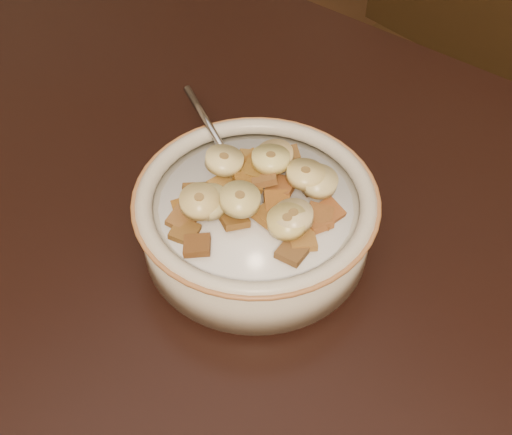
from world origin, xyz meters
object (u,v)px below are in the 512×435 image
Objects in this scene: table at (198,328)px; spoon at (239,177)px; cereal_bowl at (256,223)px; chair at (410,101)px.

table is 0.13m from spoon.
table is 30.24× the size of spoon.
table is 0.10m from cereal_bowl.
spoon reaches higher than cereal_bowl.
chair is at bearing 101.91° from cereal_bowl.
cereal_bowl is at bearing 90.00° from spoon.
chair is at bearing -146.78° from spoon.
cereal_bowl is (-0.01, 0.09, 0.04)m from table.
table is 1.38× the size of chair.
chair is (-0.13, 0.65, -0.22)m from table.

